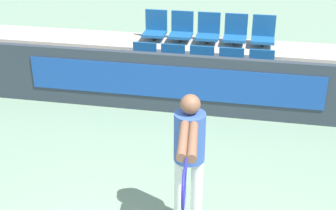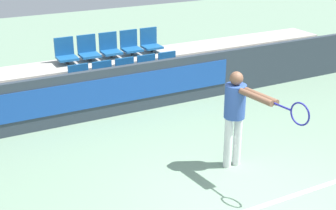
# 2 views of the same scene
# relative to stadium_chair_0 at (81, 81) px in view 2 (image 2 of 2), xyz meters

# --- Properties ---
(ground_plane) EXTENTS (30.00, 30.00, 0.00)m
(ground_plane) POSITION_rel_stadium_chair_0_xyz_m (1.03, -4.61, -0.58)
(ground_plane) COLOR gray
(court_baseline) EXTENTS (5.35, 0.08, 0.01)m
(court_baseline) POSITION_rel_stadium_chair_0_xyz_m (1.03, -4.64, -0.58)
(court_baseline) COLOR white
(court_baseline) RESTS_ON ground
(barrier_wall) EXTENTS (12.02, 0.14, 1.01)m
(barrier_wall) POSITION_rel_stadium_chair_0_xyz_m (1.02, -0.69, -0.08)
(barrier_wall) COLOR #2D3842
(barrier_wall) RESTS_ON ground
(bleacher_tier_front) EXTENTS (11.62, 0.96, 0.36)m
(bleacher_tier_front) POSITION_rel_stadium_chair_0_xyz_m (1.03, -0.13, -0.40)
(bleacher_tier_front) COLOR #ADA89E
(bleacher_tier_front) RESTS_ON ground
(bleacher_tier_middle) EXTENTS (11.62, 0.96, 0.72)m
(bleacher_tier_middle) POSITION_rel_stadium_chair_0_xyz_m (1.03, 0.83, -0.22)
(bleacher_tier_middle) COLOR #ADA89E
(bleacher_tier_middle) RESTS_ON ground
(stadium_chair_0) EXTENTS (0.43, 0.42, 0.55)m
(stadium_chair_0) POSITION_rel_stadium_chair_0_xyz_m (0.00, 0.00, 0.00)
(stadium_chair_0) COLOR #333333
(stadium_chair_0) RESTS_ON bleacher_tier_front
(stadium_chair_1) EXTENTS (0.43, 0.42, 0.55)m
(stadium_chair_1) POSITION_rel_stadium_chair_0_xyz_m (0.52, 0.00, 0.00)
(stadium_chair_1) COLOR #333333
(stadium_chair_1) RESTS_ON bleacher_tier_front
(stadium_chair_2) EXTENTS (0.43, 0.42, 0.55)m
(stadium_chair_2) POSITION_rel_stadium_chair_0_xyz_m (1.03, 0.00, 0.00)
(stadium_chair_2) COLOR #333333
(stadium_chair_2) RESTS_ON bleacher_tier_front
(stadium_chair_3) EXTENTS (0.43, 0.42, 0.55)m
(stadium_chair_3) POSITION_rel_stadium_chair_0_xyz_m (1.55, 0.00, 0.00)
(stadium_chair_3) COLOR #333333
(stadium_chair_3) RESTS_ON bleacher_tier_front
(stadium_chair_4) EXTENTS (0.43, 0.42, 0.55)m
(stadium_chair_4) POSITION_rel_stadium_chair_0_xyz_m (2.06, 0.00, 0.00)
(stadium_chair_4) COLOR #333333
(stadium_chair_4) RESTS_ON bleacher_tier_front
(stadium_chair_5) EXTENTS (0.43, 0.42, 0.55)m
(stadium_chair_5) POSITION_rel_stadium_chair_0_xyz_m (0.00, 0.96, 0.36)
(stadium_chair_5) COLOR #333333
(stadium_chair_5) RESTS_ON bleacher_tier_middle
(stadium_chair_6) EXTENTS (0.43, 0.42, 0.55)m
(stadium_chair_6) POSITION_rel_stadium_chair_0_xyz_m (0.52, 0.96, 0.36)
(stadium_chair_6) COLOR #333333
(stadium_chair_6) RESTS_ON bleacher_tier_middle
(stadium_chair_7) EXTENTS (0.43, 0.42, 0.55)m
(stadium_chair_7) POSITION_rel_stadium_chair_0_xyz_m (1.03, 0.96, 0.36)
(stadium_chair_7) COLOR #333333
(stadium_chair_7) RESTS_ON bleacher_tier_middle
(stadium_chair_8) EXTENTS (0.43, 0.42, 0.55)m
(stadium_chair_8) POSITION_rel_stadium_chair_0_xyz_m (1.55, 0.96, 0.36)
(stadium_chair_8) COLOR #333333
(stadium_chair_8) RESTS_ON bleacher_tier_middle
(stadium_chair_9) EXTENTS (0.43, 0.42, 0.55)m
(stadium_chair_9) POSITION_rel_stadium_chair_0_xyz_m (2.06, 0.96, 0.36)
(stadium_chair_9) COLOR #333333
(stadium_chair_9) RESTS_ON bleacher_tier_middle
(tennis_player) EXTENTS (0.34, 1.56, 1.58)m
(tennis_player) POSITION_rel_stadium_chair_0_xyz_m (1.38, -3.56, 0.40)
(tennis_player) COLOR silver
(tennis_player) RESTS_ON ground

